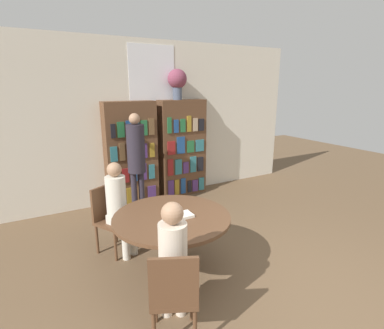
{
  "coord_description": "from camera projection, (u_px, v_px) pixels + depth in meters",
  "views": [
    {
      "loc": [
        -2.18,
        -1.67,
        2.19
      ],
      "look_at": [
        -0.09,
        2.06,
        1.05
      ],
      "focal_mm": 28.0,
      "sensor_mm": 36.0,
      "label": 1
    }
  ],
  "objects": [
    {
      "name": "ground_plane",
      "position": [
        300.0,
        311.0,
        2.99
      ],
      "size": [
        16.0,
        16.0,
        0.0
      ],
      "primitive_type": "plane",
      "color": "brown"
    },
    {
      "name": "wall_back",
      "position": [
        153.0,
        121.0,
        5.79
      ],
      "size": [
        6.4,
        0.07,
        3.0
      ],
      "color": "beige",
      "rests_on": "ground_plane"
    },
    {
      "name": "bookshelf_left",
      "position": [
        131.0,
        154.0,
        5.52
      ],
      "size": [
        0.94,
        0.34,
        1.91
      ],
      "color": "brown",
      "rests_on": "ground_plane"
    },
    {
      "name": "bookshelf_right",
      "position": [
        182.0,
        148.0,
        6.02
      ],
      "size": [
        0.94,
        0.34,
        1.91
      ],
      "color": "brown",
      "rests_on": "ground_plane"
    },
    {
      "name": "flower_vase",
      "position": [
        177.0,
        81.0,
        5.64
      ],
      "size": [
        0.36,
        0.36,
        0.57
      ],
      "color": "#475166",
      "rests_on": "bookshelf_right"
    },
    {
      "name": "reading_table",
      "position": [
        172.0,
        224.0,
        3.44
      ],
      "size": [
        1.35,
        1.35,
        0.74
      ],
      "color": "brown",
      "rests_on": "ground_plane"
    },
    {
      "name": "chair_near_camera",
      "position": [
        174.0,
        293.0,
        2.5
      ],
      "size": [
        0.53,
        0.53,
        0.9
      ],
      "rotation": [
        0.0,
        0.0,
        -0.43
      ],
      "color": "brown",
      "rests_on": "ground_plane"
    },
    {
      "name": "chair_left_side",
      "position": [
        110.0,
        215.0,
        3.99
      ],
      "size": [
        0.54,
        0.54,
        0.9
      ],
      "rotation": [
        0.0,
        0.0,
        -2.63
      ],
      "color": "brown",
      "rests_on": "ground_plane"
    },
    {
      "name": "seated_reader_left",
      "position": [
        119.0,
        204.0,
        3.84
      ],
      "size": [
        0.38,
        0.4,
        1.25
      ],
      "rotation": [
        0.0,
        0.0,
        -2.63
      ],
      "color": "beige",
      "rests_on": "ground_plane"
    },
    {
      "name": "seated_reader_right",
      "position": [
        173.0,
        259.0,
        2.62
      ],
      "size": [
        0.36,
        0.39,
        1.26
      ],
      "rotation": [
        0.0,
        0.0,
        -0.43
      ],
      "color": "beige",
      "rests_on": "ground_plane"
    },
    {
      "name": "librarian_standing",
      "position": [
        136.0,
        154.0,
        5.03
      ],
      "size": [
        0.3,
        0.57,
        1.74
      ],
      "color": "#28232D",
      "rests_on": "ground_plane"
    },
    {
      "name": "open_book_on_table",
      "position": [
        182.0,
        215.0,
        3.39
      ],
      "size": [
        0.24,
        0.18,
        0.03
      ],
      "color": "silver",
      "rests_on": "reading_table"
    }
  ]
}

